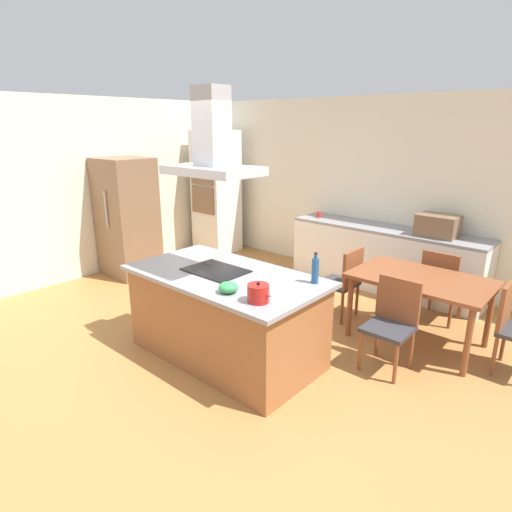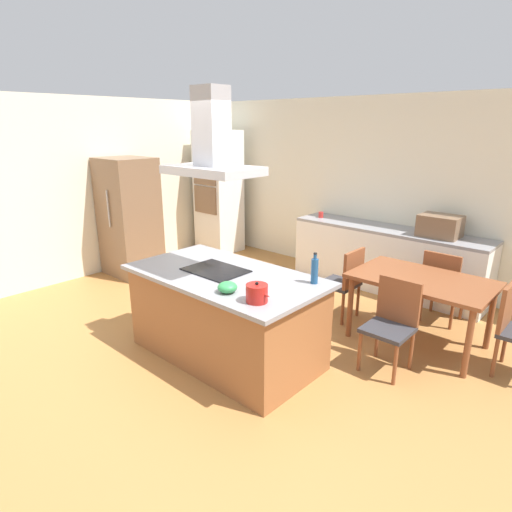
% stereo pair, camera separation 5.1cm
% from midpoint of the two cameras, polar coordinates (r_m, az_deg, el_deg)
% --- Properties ---
extents(ground, '(16.00, 16.00, 0.00)m').
position_cam_midpoint_polar(ground, '(5.62, 6.80, -7.17)').
color(ground, '#AD753D').
extents(wall_back, '(7.20, 0.10, 2.70)m').
position_cam_midpoint_polar(wall_back, '(6.72, 15.86, 8.36)').
color(wall_back, silver).
rests_on(wall_back, ground).
extents(wall_left, '(0.10, 8.80, 2.70)m').
position_cam_midpoint_polar(wall_left, '(7.40, -18.00, 8.95)').
color(wall_left, silver).
rests_on(wall_left, ground).
extents(kitchen_island, '(1.99, 1.08, 0.90)m').
position_cam_midpoint_polar(kitchen_island, '(4.38, -4.38, -7.88)').
color(kitchen_island, '#995B33').
rests_on(kitchen_island, ground).
extents(cooktop, '(0.60, 0.44, 0.01)m').
position_cam_midpoint_polar(cooktop, '(4.30, -5.71, -1.90)').
color(cooktop, black).
rests_on(cooktop, kitchen_island).
extents(tea_kettle, '(0.23, 0.18, 0.18)m').
position_cam_midpoint_polar(tea_kettle, '(3.52, -0.10, -4.97)').
color(tea_kettle, '#B21E19').
rests_on(tea_kettle, kitchen_island).
extents(olive_oil_bottle, '(0.07, 0.07, 0.29)m').
position_cam_midpoint_polar(olive_oil_bottle, '(3.95, 7.51, -1.89)').
color(olive_oil_bottle, navy).
rests_on(olive_oil_bottle, kitchen_island).
extents(mixing_bowl, '(0.17, 0.17, 0.10)m').
position_cam_midpoint_polar(mixing_bowl, '(3.73, -4.08, -4.18)').
color(mixing_bowl, '#33934C').
rests_on(mixing_bowl, kitchen_island).
extents(back_counter, '(2.76, 0.62, 0.90)m').
position_cam_midpoint_polar(back_counter, '(6.44, 16.45, -0.27)').
color(back_counter, white).
rests_on(back_counter, ground).
extents(countertop_microwave, '(0.50, 0.38, 0.28)m').
position_cam_midpoint_polar(countertop_microwave, '(6.05, 22.81, 3.77)').
color(countertop_microwave, brown).
rests_on(countertop_microwave, back_counter).
extents(coffee_mug_red, '(0.08, 0.08, 0.09)m').
position_cam_midpoint_polar(coffee_mug_red, '(6.80, 8.16, 5.47)').
color(coffee_mug_red, red).
rests_on(coffee_mug_red, back_counter).
extents(wall_oven_stack, '(0.70, 0.66, 2.20)m').
position_cam_midpoint_polar(wall_oven_stack, '(7.99, -5.52, 8.43)').
color(wall_oven_stack, white).
rests_on(wall_oven_stack, ground).
extents(refrigerator, '(0.80, 0.73, 1.82)m').
position_cam_midpoint_polar(refrigerator, '(6.98, -16.95, 4.91)').
color(refrigerator, brown).
rests_on(refrigerator, ground).
extents(dining_table, '(1.40, 0.90, 0.75)m').
position_cam_midpoint_polar(dining_table, '(4.89, 20.79, -3.58)').
color(dining_table, brown).
rests_on(dining_table, ground).
extents(chair_facing_island, '(0.42, 0.42, 0.89)m').
position_cam_midpoint_polar(chair_facing_island, '(4.37, 17.37, -7.95)').
color(chair_facing_island, '#333338').
rests_on(chair_facing_island, ground).
extents(chair_facing_back_wall, '(0.42, 0.42, 0.89)m').
position_cam_midpoint_polar(chair_facing_back_wall, '(5.53, 23.13, -3.20)').
color(chair_facing_back_wall, '#333338').
rests_on(chair_facing_back_wall, ground).
extents(chair_at_left_end, '(0.42, 0.42, 0.89)m').
position_cam_midpoint_polar(chair_at_left_end, '(5.29, 11.39, -3.01)').
color(chair_at_left_end, '#333338').
rests_on(chair_at_left_end, ground).
extents(range_hood, '(0.90, 0.55, 0.78)m').
position_cam_midpoint_polar(range_hood, '(4.07, -6.22, 14.23)').
color(range_hood, '#ADADB2').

